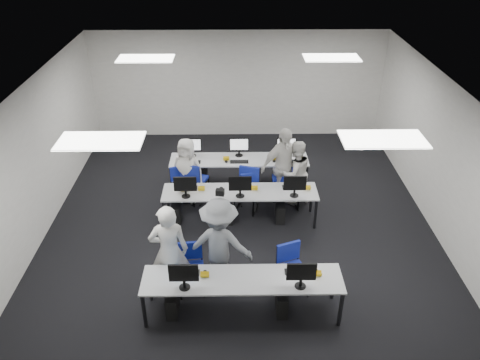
{
  "coord_description": "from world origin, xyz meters",
  "views": [
    {
      "loc": [
        -0.12,
        -7.96,
        5.9
      ],
      "look_at": [
        -0.0,
        0.21,
        1.0
      ],
      "focal_mm": 35.0,
      "sensor_mm": 36.0,
      "label": 1
    }
  ],
  "objects_px": {
    "student_3": "(283,166)",
    "student_0": "(169,251)",
    "desk_front": "(242,281)",
    "chair_6": "(247,191)",
    "chair_2": "(182,193)",
    "chair_3": "(247,197)",
    "chair_0": "(192,277)",
    "chair_1": "(292,278)",
    "photographer": "(219,244)",
    "student_1": "(295,173)",
    "chair_4": "(287,195)",
    "chair_5": "(195,187)",
    "student_2": "(187,170)",
    "chair_7": "(282,187)",
    "desk_mid": "(240,193)"
  },
  "relations": [
    {
      "from": "student_3",
      "to": "student_0",
      "type": "bearing_deg",
      "value": -150.66
    },
    {
      "from": "desk_front",
      "to": "chair_6",
      "type": "height_order",
      "value": "chair_6"
    },
    {
      "from": "chair_6",
      "to": "student_3",
      "type": "distance_m",
      "value": 1.0
    },
    {
      "from": "chair_2",
      "to": "chair_3",
      "type": "relative_size",
      "value": 0.91
    },
    {
      "from": "chair_3",
      "to": "chair_0",
      "type": "bearing_deg",
      "value": -95.73
    },
    {
      "from": "desk_front",
      "to": "chair_1",
      "type": "xyz_separation_m",
      "value": [
        0.86,
        0.48,
        -0.39
      ]
    },
    {
      "from": "student_0",
      "to": "photographer",
      "type": "xyz_separation_m",
      "value": [
        0.83,
        0.19,
        -0.02
      ]
    },
    {
      "from": "student_1",
      "to": "chair_4",
      "type": "bearing_deg",
      "value": 20.77
    },
    {
      "from": "chair_3",
      "to": "photographer",
      "type": "distance_m",
      "value": 2.47
    },
    {
      "from": "chair_3",
      "to": "student_0",
      "type": "xyz_separation_m",
      "value": [
        -1.36,
        -2.53,
        0.59
      ]
    },
    {
      "from": "chair_5",
      "to": "student_2",
      "type": "height_order",
      "value": "student_2"
    },
    {
      "from": "chair_0",
      "to": "chair_6",
      "type": "relative_size",
      "value": 1.08
    },
    {
      "from": "chair_1",
      "to": "photographer",
      "type": "height_order",
      "value": "photographer"
    },
    {
      "from": "chair_2",
      "to": "chair_5",
      "type": "xyz_separation_m",
      "value": [
        0.27,
        0.19,
        0.04
      ]
    },
    {
      "from": "desk_front",
      "to": "student_0",
      "type": "height_order",
      "value": "student_0"
    },
    {
      "from": "chair_0",
      "to": "student_0",
      "type": "xyz_separation_m",
      "value": [
        -0.34,
        -0.04,
        0.61
      ]
    },
    {
      "from": "chair_3",
      "to": "chair_7",
      "type": "relative_size",
      "value": 1.04
    },
    {
      "from": "student_3",
      "to": "chair_3",
      "type": "bearing_deg",
      "value": 176.98
    },
    {
      "from": "desk_front",
      "to": "chair_7",
      "type": "bearing_deg",
      "value": 74.38
    },
    {
      "from": "chair_0",
      "to": "student_1",
      "type": "distance_m",
      "value": 3.5
    },
    {
      "from": "student_2",
      "to": "chair_0",
      "type": "bearing_deg",
      "value": -69.87
    },
    {
      "from": "student_2",
      "to": "student_3",
      "type": "xyz_separation_m",
      "value": [
        2.11,
        -0.1,
        0.14
      ]
    },
    {
      "from": "desk_mid",
      "to": "student_3",
      "type": "distance_m",
      "value": 1.22
    },
    {
      "from": "chair_3",
      "to": "chair_5",
      "type": "relative_size",
      "value": 0.96
    },
    {
      "from": "chair_6",
      "to": "photographer",
      "type": "relative_size",
      "value": 0.47
    },
    {
      "from": "chair_7",
      "to": "desk_front",
      "type": "bearing_deg",
      "value": -105.63
    },
    {
      "from": "chair_0",
      "to": "chair_1",
      "type": "height_order",
      "value": "chair_1"
    },
    {
      "from": "chair_0",
      "to": "student_2",
      "type": "height_order",
      "value": "student_2"
    },
    {
      "from": "chair_0",
      "to": "chair_4",
      "type": "height_order",
      "value": "chair_4"
    },
    {
      "from": "chair_1",
      "to": "student_0",
      "type": "height_order",
      "value": "student_0"
    },
    {
      "from": "chair_4",
      "to": "photographer",
      "type": "bearing_deg",
      "value": -129.11
    },
    {
      "from": "chair_5",
      "to": "student_2",
      "type": "bearing_deg",
      "value": -153.99
    },
    {
      "from": "chair_1",
      "to": "chair_4",
      "type": "xyz_separation_m",
      "value": [
        0.18,
        2.67,
        0.0
      ]
    },
    {
      "from": "chair_5",
      "to": "student_1",
      "type": "bearing_deg",
      "value": 17.53
    },
    {
      "from": "chair_7",
      "to": "photographer",
      "type": "distance_m",
      "value": 3.15
    },
    {
      "from": "chair_2",
      "to": "chair_7",
      "type": "xyz_separation_m",
      "value": [
        2.25,
        0.22,
        0.01
      ]
    },
    {
      "from": "chair_4",
      "to": "photographer",
      "type": "height_order",
      "value": "photographer"
    },
    {
      "from": "desk_front",
      "to": "student_2",
      "type": "bearing_deg",
      "value": 108.56
    },
    {
      "from": "chair_7",
      "to": "chair_6",
      "type": "bearing_deg",
      "value": -169.96
    },
    {
      "from": "student_3",
      "to": "chair_7",
      "type": "bearing_deg",
      "value": 57.47
    },
    {
      "from": "chair_4",
      "to": "chair_5",
      "type": "xyz_separation_m",
      "value": [
        -2.05,
        0.31,
        0.02
      ]
    },
    {
      "from": "chair_2",
      "to": "chair_1",
      "type": "bearing_deg",
      "value": -73.37
    },
    {
      "from": "chair_3",
      "to": "student_2",
      "type": "distance_m",
      "value": 1.44
    },
    {
      "from": "student_3",
      "to": "chair_2",
      "type": "bearing_deg",
      "value": 158.58
    },
    {
      "from": "chair_4",
      "to": "student_3",
      "type": "xyz_separation_m",
      "value": [
        -0.09,
        0.2,
        0.61
      ]
    },
    {
      "from": "student_1",
      "to": "student_2",
      "type": "height_order",
      "value": "student_2"
    },
    {
      "from": "student_0",
      "to": "student_2",
      "type": "bearing_deg",
      "value": -96.76
    },
    {
      "from": "photographer",
      "to": "chair_1",
      "type": "bearing_deg",
      "value": 178.72
    },
    {
      "from": "desk_mid",
      "to": "chair_2",
      "type": "bearing_deg",
      "value": 152.53
    },
    {
      "from": "chair_7",
      "to": "student_3",
      "type": "bearing_deg",
      "value": -99.23
    }
  ]
}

